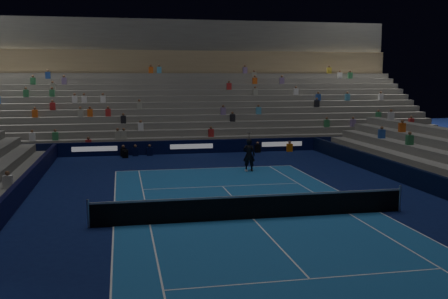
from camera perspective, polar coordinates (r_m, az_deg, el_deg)
name	(u,v)px	position (r m, az deg, el deg)	size (l,w,h in m)	color
ground	(253,219)	(21.10, 3.20, -7.61)	(90.00, 90.00, 0.00)	#0B1544
court_surface	(253,219)	(21.10, 3.21, -7.59)	(10.97, 23.77, 0.01)	#1C589A
sponsor_barrier_far	(191,147)	(38.86, -3.59, 0.30)	(44.00, 0.25, 1.00)	black
grandstand_main	(177,102)	(47.90, -5.13, 5.18)	(44.00, 15.20, 11.20)	slate
tennis_net	(253,207)	(20.97, 3.22, -6.28)	(12.90, 0.10, 1.10)	#B2B2B7
tennis_player	(249,155)	(31.41, 2.75, -0.60)	(0.72, 0.48, 1.99)	black
broadcast_camera	(125,154)	(37.43, -10.75, -0.44)	(0.43, 0.87, 0.55)	black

